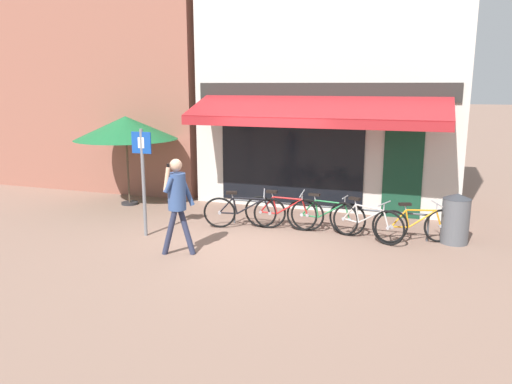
# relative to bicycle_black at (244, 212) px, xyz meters

# --- Properties ---
(ground_plane) EXTENTS (160.00, 160.00, 0.00)m
(ground_plane) POSITION_rel_bicycle_black_xyz_m (0.41, -0.69, -0.38)
(ground_plane) COLOR #846656
(shop_front) EXTENTS (6.69, 4.47, 6.45)m
(shop_front) POSITION_rel_bicycle_black_xyz_m (1.20, 3.60, 2.83)
(shop_front) COLOR beige
(shop_front) RESTS_ON ground_plane
(neighbour_building) EXTENTS (6.81, 4.00, 5.90)m
(neighbour_building) POSITION_rel_bicycle_black_xyz_m (-5.75, 4.11, 2.57)
(neighbour_building) COLOR #8E5647
(neighbour_building) RESTS_ON ground_plane
(bike_rack_rail) EXTENTS (4.32, 0.04, 0.57)m
(bike_rack_rail) POSITION_rel_bicycle_black_xyz_m (1.73, 0.36, 0.10)
(bike_rack_rail) COLOR #47494F
(bike_rack_rail) RESTS_ON ground_plane
(bicycle_black) EXTENTS (1.79, 0.65, 0.87)m
(bicycle_black) POSITION_rel_bicycle_black_xyz_m (0.00, 0.00, 0.00)
(bicycle_black) COLOR black
(bicycle_black) RESTS_ON ground_plane
(bicycle_red) EXTENTS (1.78, 0.52, 0.89)m
(bicycle_red) POSITION_rel_bicycle_black_xyz_m (0.84, 0.21, 0.01)
(bicycle_red) COLOR black
(bicycle_red) RESTS_ON ground_plane
(bicycle_green) EXTENTS (1.74, 0.52, 0.85)m
(bicycle_green) POSITION_rel_bicycle_black_xyz_m (1.75, 0.25, -0.01)
(bicycle_green) COLOR black
(bicycle_green) RESTS_ON ground_plane
(bicycle_silver) EXTENTS (1.63, 0.78, 0.86)m
(bicycle_silver) POSITION_rel_bicycle_black_xyz_m (2.62, 0.02, 0.00)
(bicycle_silver) COLOR black
(bicycle_silver) RESTS_ON ground_plane
(bicycle_orange) EXTENTS (1.59, 0.73, 0.83)m
(bicycle_orange) POSITION_rel_bicycle_black_xyz_m (3.61, 0.16, -0.01)
(bicycle_orange) COLOR black
(bicycle_orange) RESTS_ON ground_plane
(pedestrian_adult) EXTENTS (0.62, 0.55, 1.83)m
(pedestrian_adult) POSITION_rel_bicycle_black_xyz_m (-0.57, -2.01, 0.75)
(pedestrian_adult) COLOR #282D47
(pedestrian_adult) RESTS_ON ground_plane
(litter_bin) EXTENTS (0.55, 0.55, 1.02)m
(litter_bin) POSITION_rel_bicycle_black_xyz_m (4.35, 0.41, 0.13)
(litter_bin) COLOR #515459
(litter_bin) RESTS_ON ground_plane
(parking_sign) EXTENTS (0.44, 0.07, 2.25)m
(parking_sign) POSITION_rel_bicycle_black_xyz_m (-1.79, -1.18, 1.00)
(parking_sign) COLOR slate
(parking_sign) RESTS_ON ground_plane
(cafe_parasol) EXTENTS (2.65, 2.65, 2.33)m
(cafe_parasol) POSITION_rel_bicycle_black_xyz_m (-3.69, 1.15, 1.64)
(cafe_parasol) COLOR #4C3D2D
(cafe_parasol) RESTS_ON ground_plane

